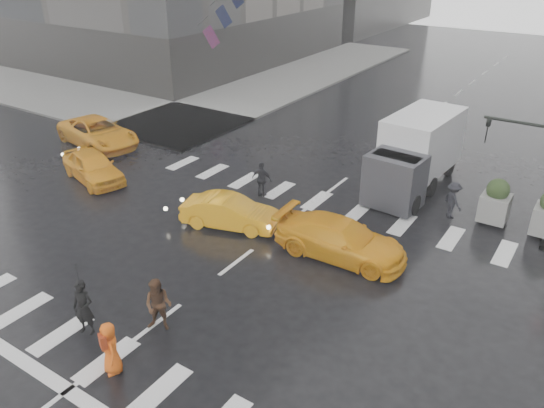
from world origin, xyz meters
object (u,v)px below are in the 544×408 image
Objects in this scene: pedestrian_brown at (158,305)px; taxi_mid at (230,212)px; pedestrian_orange at (110,348)px; taxi_front at (93,166)px; box_truck at (415,152)px.

taxi_mid is at bearing 84.65° from pedestrian_brown.
pedestrian_brown is 1.10× the size of pedestrian_orange.
pedestrian_brown is 12.08m from taxi_front.
box_truck reaches higher than taxi_front.
pedestrian_orange reaches higher than taxi_front.
taxi_front is at bearing -145.78° from box_truck.
taxi_mid is 9.07m from box_truck.
pedestrian_brown reaches higher than taxi_front.
pedestrian_brown is 0.44× the size of taxi_mid.
taxi_front is 8.28m from taxi_mid.
taxi_front is 1.09× the size of taxi_mid.
box_truck reaches higher than pedestrian_orange.
pedestrian_orange is 0.40× the size of taxi_mid.
box_truck reaches higher than taxi_mid.
pedestrian_brown is at bearing -103.96° from taxi_front.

